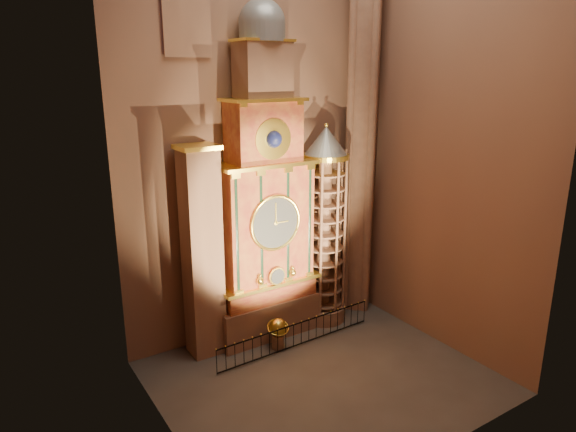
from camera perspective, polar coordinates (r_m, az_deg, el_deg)
floor at (r=24.30m, az=3.84°, el=-17.50°), size 14.00×14.00×0.00m
wall_back at (r=25.44m, az=-3.92°, el=10.54°), size 22.00×0.00×22.00m
wall_left at (r=17.15m, az=-14.73°, el=7.46°), size 0.00×22.00×22.00m
wall_right at (r=25.27m, az=17.35°, el=9.83°), size 0.00×22.00×22.00m
astronomical_clock at (r=25.33m, az=-2.60°, el=0.58°), size 5.60×2.41×16.70m
portrait_tower at (r=24.35m, az=-9.50°, el=-4.04°), size 1.80×1.60×10.20m
stair_turret at (r=27.38m, az=4.05°, el=-1.33°), size 2.50×2.50×10.80m
gothic_pier at (r=28.13m, az=8.23°, el=10.93°), size 2.04×2.04×22.00m
celestial_globe at (r=25.98m, az=-1.12°, el=-12.62°), size 1.26×1.20×1.60m
iron_railing at (r=26.22m, az=1.06°, el=-13.03°), size 8.96×0.29×1.25m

